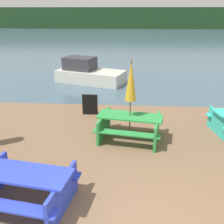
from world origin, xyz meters
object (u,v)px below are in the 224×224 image
object	(u,v)px
picnic_table_blue	(23,185)
signboard	(90,105)
picnic_table_green	(130,125)
boat	(88,73)
umbrella_gold	(131,81)

from	to	relation	value
picnic_table_blue	signboard	world-z (taller)	same
picnic_table_green	boat	bearing A→B (deg)	108.85
picnic_table_blue	signboard	bearing A→B (deg)	83.01
picnic_table_blue	picnic_table_green	distance (m)	3.61
umbrella_gold	boat	distance (m)	6.95
picnic_table_green	signboard	size ratio (longest dim) A/B	2.76
boat	signboard	xyz separation A→B (m)	(0.76, -4.60, -0.09)
umbrella_gold	boat	size ratio (longest dim) A/B	0.62
signboard	boat	bearing A→B (deg)	99.35
picnic_table_green	umbrella_gold	bearing A→B (deg)	180.00
boat	picnic_table_green	bearing A→B (deg)	-52.49
signboard	picnic_table_green	bearing A→B (deg)	-52.14
picnic_table_blue	umbrella_gold	xyz separation A→B (m)	(2.04, 2.98, 1.31)
picnic_table_blue	boat	size ratio (longest dim) A/B	0.55
picnic_table_green	picnic_table_blue	bearing A→B (deg)	-124.45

